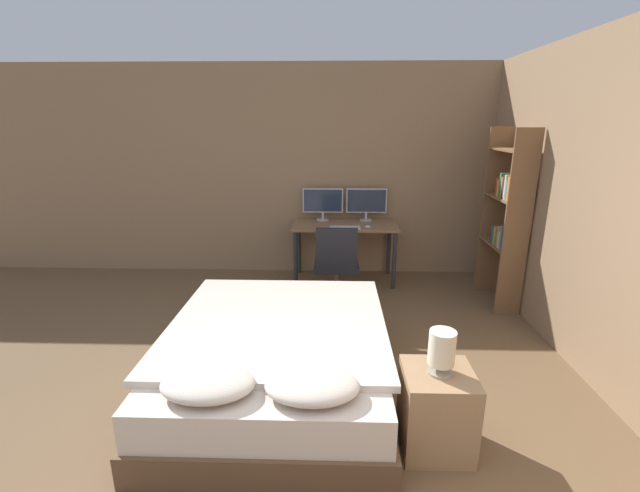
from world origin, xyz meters
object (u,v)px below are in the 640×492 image
monitor_left (323,202)px  monitor_right (366,202)px  bed (277,358)px  office_chair (336,271)px  computer_mouse (368,227)px  bedside_lamp (442,349)px  bookshelf (508,211)px  nightstand (436,410)px  keyboard (345,227)px  desk (345,232)px

monitor_left → monitor_right: 0.56m
bed → office_chair: size_ratio=2.20×
computer_mouse → bedside_lamp: bearing=-85.1°
monitor_left → computer_mouse: 0.74m
bedside_lamp → bookshelf: (1.22, 2.27, 0.37)m
computer_mouse → office_chair: 0.73m
nightstand → monitor_left: (-0.79, 3.17, 0.73)m
keyboard → computer_mouse: computer_mouse is taller
nightstand → monitor_left: size_ratio=1.03×
bed → monitor_left: bearing=83.8°
nightstand → monitor_left: bearing=104.0°
nightstand → keyboard: bearing=100.5°
bedside_lamp → monitor_right: (-0.22, 3.17, 0.30)m
nightstand → office_chair: (-0.61, 2.25, 0.11)m
monitor_left → monitor_right: (0.56, 0.00, 0.00)m
monitor_right → monitor_left: bearing=180.0°
bed → monitor_right: bearing=72.0°
bed → bedside_lamp: 1.29m
nightstand → office_chair: size_ratio=0.58×
bedside_lamp → keyboard: 2.78m
nightstand → desk: 3.02m
monitor_right → computer_mouse: 0.49m
monitor_left → bookshelf: size_ratio=0.27×
office_chair → computer_mouse: bearing=51.9°
monitor_left → bedside_lamp: bearing=-76.0°
keyboard → office_chair: bearing=-102.4°
keyboard → computer_mouse: size_ratio=5.23×
keyboard → office_chair: office_chair is taller
bed → computer_mouse: (0.84, 2.16, 0.51)m
monitor_right → nightstand: bearing=-85.9°
monitor_right → computer_mouse: bearing=-91.1°
monitor_left → monitor_right: same height
nightstand → office_chair: office_chair is taller
computer_mouse → keyboard: bearing=180.0°
nightstand → bedside_lamp: 0.43m
monitor_right → keyboard: monitor_right is taller
monitor_right → computer_mouse: (-0.01, -0.44, -0.22)m
keyboard → bookshelf: 1.81m
computer_mouse → office_chair: size_ratio=0.08×
bed → keyboard: (0.56, 2.16, 0.50)m
bedside_lamp → computer_mouse: 2.74m
bedside_lamp → keyboard: (-0.51, 2.73, 0.07)m
bookshelf → monitor_right: bearing=148.0°
bedside_lamp → desk: 2.99m
keyboard → bookshelf: size_ratio=0.19×
bedside_lamp → computer_mouse: (-0.23, 2.73, 0.08)m
monitor_right → bedside_lamp: bearing=-85.9°
bed → desk: size_ratio=1.54×
nightstand → monitor_right: size_ratio=1.03×
nightstand → bedside_lamp: bearing=90.0°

